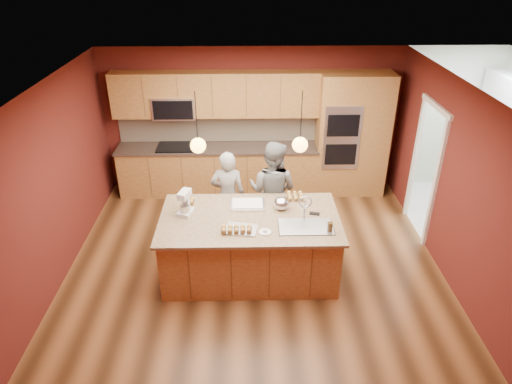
{
  "coord_description": "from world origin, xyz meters",
  "views": [
    {
      "loc": [
        -0.09,
        -5.69,
        4.23
      ],
      "look_at": [
        0.02,
        -0.1,
        1.21
      ],
      "focal_mm": 32.0,
      "sensor_mm": 36.0,
      "label": 1
    }
  ],
  "objects_px": {
    "stand_mixer": "(185,204)",
    "person_left": "(228,196)",
    "island": "(251,245)",
    "mixing_bowl": "(281,203)",
    "person_right": "(272,191)"
  },
  "relations": [
    {
      "from": "stand_mixer",
      "to": "person_left",
      "type": "bearing_deg",
      "value": 74.04
    },
    {
      "from": "island",
      "to": "stand_mixer",
      "type": "height_order",
      "value": "island"
    },
    {
      "from": "island",
      "to": "mixing_bowl",
      "type": "xyz_separation_m",
      "value": [
        0.44,
        0.23,
        0.54
      ]
    },
    {
      "from": "stand_mixer",
      "to": "mixing_bowl",
      "type": "relative_size",
      "value": 1.55
    },
    {
      "from": "person_left",
      "to": "mixing_bowl",
      "type": "bearing_deg",
      "value": 139.51
    },
    {
      "from": "island",
      "to": "mixing_bowl",
      "type": "bearing_deg",
      "value": 28.07
    },
    {
      "from": "stand_mixer",
      "to": "person_right",
      "type": "bearing_deg",
      "value": 51.23
    },
    {
      "from": "person_left",
      "to": "stand_mixer",
      "type": "relative_size",
      "value": 4.27
    },
    {
      "from": "person_right",
      "to": "mixing_bowl",
      "type": "relative_size",
      "value": 7.32
    },
    {
      "from": "stand_mixer",
      "to": "island",
      "type": "bearing_deg",
      "value": 9.84
    },
    {
      "from": "mixing_bowl",
      "to": "island",
      "type": "bearing_deg",
      "value": -151.93
    },
    {
      "from": "person_right",
      "to": "stand_mixer",
      "type": "xyz_separation_m",
      "value": [
        -1.26,
        -0.82,
        0.24
      ]
    },
    {
      "from": "person_left",
      "to": "person_right",
      "type": "height_order",
      "value": "person_right"
    },
    {
      "from": "island",
      "to": "person_right",
      "type": "xyz_separation_m",
      "value": [
        0.35,
        0.95,
        0.36
      ]
    },
    {
      "from": "person_right",
      "to": "mixing_bowl",
      "type": "xyz_separation_m",
      "value": [
        0.09,
        -0.72,
        0.18
      ]
    }
  ]
}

